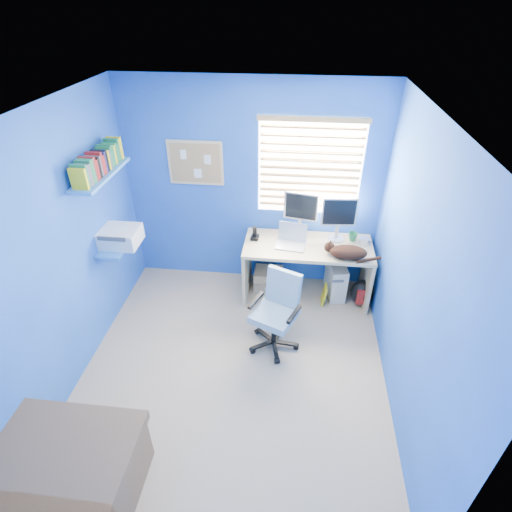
# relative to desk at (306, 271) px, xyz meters

# --- Properties ---
(floor) EXTENTS (3.00, 3.20, 0.00)m
(floor) POSITION_rel_desk_xyz_m (-0.69, -1.26, -0.37)
(floor) COLOR tan
(floor) RESTS_ON ground
(ceiling) EXTENTS (3.00, 3.20, 0.00)m
(ceiling) POSITION_rel_desk_xyz_m (-0.69, -1.26, 2.13)
(ceiling) COLOR white
(ceiling) RESTS_ON wall_back
(wall_back) EXTENTS (3.00, 0.01, 2.50)m
(wall_back) POSITION_rel_desk_xyz_m (-0.69, 0.34, 0.88)
(wall_back) COLOR #1E4FAE
(wall_back) RESTS_ON ground
(wall_front) EXTENTS (3.00, 0.01, 2.50)m
(wall_front) POSITION_rel_desk_xyz_m (-0.69, -2.86, 0.88)
(wall_front) COLOR #1E4FAE
(wall_front) RESTS_ON ground
(wall_left) EXTENTS (0.01, 3.20, 2.50)m
(wall_left) POSITION_rel_desk_xyz_m (-2.19, -1.26, 0.88)
(wall_left) COLOR #1E4FAE
(wall_left) RESTS_ON ground
(wall_right) EXTENTS (0.01, 3.20, 2.50)m
(wall_right) POSITION_rel_desk_xyz_m (0.81, -1.26, 0.88)
(wall_right) COLOR #1E4FAE
(wall_right) RESTS_ON ground
(desk) EXTENTS (1.48, 0.65, 0.74)m
(desk) POSITION_rel_desk_xyz_m (0.00, 0.00, 0.00)
(desk) COLOR tan
(desk) RESTS_ON floor
(laptop) EXTENTS (0.36, 0.30, 0.22)m
(laptop) POSITION_rel_desk_xyz_m (-0.20, -0.04, 0.48)
(laptop) COLOR silver
(laptop) RESTS_ON desk
(monitor_left) EXTENTS (0.42, 0.19, 0.54)m
(monitor_left) POSITION_rel_desk_xyz_m (-0.11, 0.26, 0.64)
(monitor_left) COLOR silver
(monitor_left) RESTS_ON desk
(monitor_right) EXTENTS (0.41, 0.16, 0.54)m
(monitor_right) POSITION_rel_desk_xyz_m (0.32, 0.17, 0.64)
(monitor_right) COLOR silver
(monitor_right) RESTS_ON desk
(phone) EXTENTS (0.10, 0.12, 0.17)m
(phone) POSITION_rel_desk_xyz_m (-0.63, 0.07, 0.45)
(phone) COLOR black
(phone) RESTS_ON desk
(mug) EXTENTS (0.10, 0.09, 0.10)m
(mug) POSITION_rel_desk_xyz_m (0.51, 0.16, 0.42)
(mug) COLOR #1D6F3F
(mug) RESTS_ON desk
(cd_spindle) EXTENTS (0.13, 0.13, 0.07)m
(cd_spindle) POSITION_rel_desk_xyz_m (0.65, 0.11, 0.41)
(cd_spindle) COLOR silver
(cd_spindle) RESTS_ON desk
(cat) EXTENTS (0.45, 0.33, 0.15)m
(cat) POSITION_rel_desk_xyz_m (0.43, -0.22, 0.44)
(cat) COLOR black
(cat) RESTS_ON desk
(tower_pc) EXTENTS (0.25, 0.46, 0.45)m
(tower_pc) POSITION_rel_desk_xyz_m (0.37, 0.08, -0.14)
(tower_pc) COLOR beige
(tower_pc) RESTS_ON floor
(drawer_boxes) EXTENTS (0.35, 0.28, 0.27)m
(drawer_boxes) POSITION_rel_desk_xyz_m (-0.46, 0.10, -0.23)
(drawer_boxes) COLOR tan
(drawer_boxes) RESTS_ON floor
(yellow_book) EXTENTS (0.03, 0.17, 0.24)m
(yellow_book) POSITION_rel_desk_xyz_m (0.23, -0.12, -0.25)
(yellow_book) COLOR yellow
(yellow_book) RESTS_ON floor
(backpack) EXTENTS (0.33, 0.27, 0.34)m
(backpack) POSITION_rel_desk_xyz_m (0.69, -0.09, -0.20)
(backpack) COLOR black
(backpack) RESTS_ON floor
(bed_corner) EXTENTS (1.13, 0.81, 0.55)m
(bed_corner) POSITION_rel_desk_xyz_m (-1.78, -2.62, -0.10)
(bed_corner) COLOR brown
(bed_corner) RESTS_ON floor
(office_chair) EXTENTS (0.65, 0.65, 0.86)m
(office_chair) POSITION_rel_desk_xyz_m (-0.30, -0.86, -0.05)
(office_chair) COLOR black
(office_chair) RESTS_ON floor
(window_blinds) EXTENTS (1.15, 0.05, 1.10)m
(window_blinds) POSITION_rel_desk_xyz_m (-0.04, 0.31, 1.18)
(window_blinds) COLOR white
(window_blinds) RESTS_ON ground
(corkboard) EXTENTS (0.64, 0.02, 0.52)m
(corkboard) POSITION_rel_desk_xyz_m (-1.34, 0.33, 1.18)
(corkboard) COLOR tan
(corkboard) RESTS_ON ground
(wall_shelves) EXTENTS (0.42, 0.90, 1.05)m
(wall_shelves) POSITION_rel_desk_xyz_m (-2.05, -0.51, 1.06)
(wall_shelves) COLOR #357ED4
(wall_shelves) RESTS_ON ground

